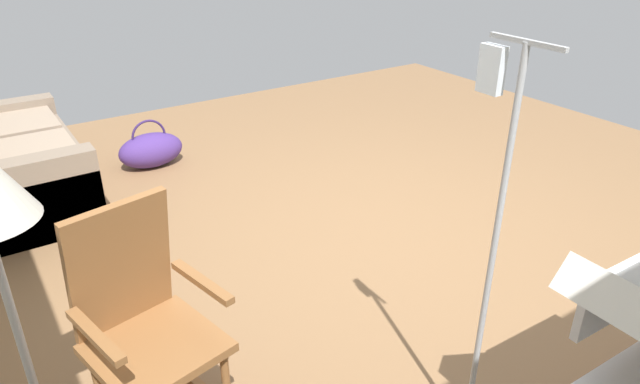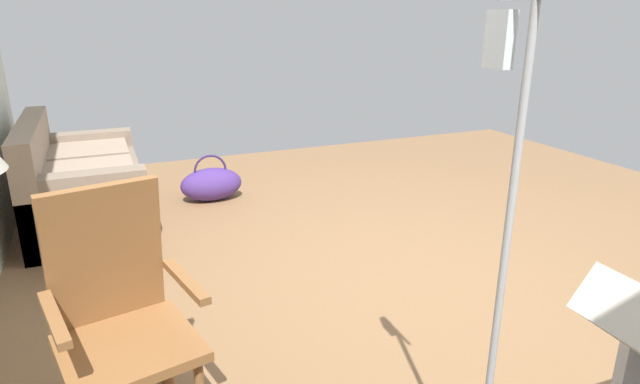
{
  "view_description": "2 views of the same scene",
  "coord_description": "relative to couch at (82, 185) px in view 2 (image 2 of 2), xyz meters",
  "views": [
    {
      "loc": [
        -2.58,
        2.18,
        2.04
      ],
      "look_at": [
        -0.24,
        0.64,
        0.64
      ],
      "focal_mm": 31.87,
      "sensor_mm": 36.0,
      "label": 1
    },
    {
      "loc": [
        -2.58,
        1.76,
        1.64
      ],
      "look_at": [
        0.03,
        0.66,
        0.68
      ],
      "focal_mm": 29.81,
      "sensor_mm": 36.0,
      "label": 2
    }
  ],
  "objects": [
    {
      "name": "rocking_chair",
      "position": [
        -2.64,
        -0.18,
        0.2
      ],
      "size": [
        0.84,
        0.62,
        1.05
      ],
      "color": "brown",
      "rests_on": "ground"
    },
    {
      "name": "couch",
      "position": [
        0.0,
        0.0,
        0.0
      ],
      "size": [
        1.6,
        0.85,
        0.85
      ],
      "color": "#7D6C5C",
      "rests_on": "ground"
    },
    {
      "name": "ground_plane",
      "position": [
        -1.98,
        -1.95,
        -0.31
      ],
      "size": [
        7.21,
        7.21,
        0.0
      ],
      "primitive_type": "plane",
      "color": "olive"
    },
    {
      "name": "duffel_bag",
      "position": [
        0.1,
        -1.07,
        -0.15
      ],
      "size": [
        0.32,
        0.56,
        0.43
      ],
      "color": "#472D7A",
      "rests_on": "ground"
    }
  ]
}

